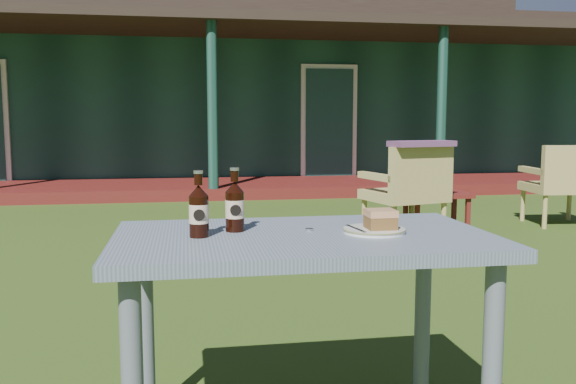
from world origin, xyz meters
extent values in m
plane|color=#334916|center=(0.00, 0.00, 0.00)|extent=(80.00, 80.00, 0.00)
cube|color=#173B31|center=(0.00, 9.50, 1.30)|extent=(15.00, 6.00, 2.60)
cube|color=black|center=(0.00, 9.50, 2.75)|extent=(15.80, 6.80, 0.30)
cube|color=black|center=(0.00, 9.50, 3.15)|extent=(12.00, 3.50, 0.60)
cube|color=#561815|center=(0.00, 5.60, 0.08)|extent=(15.00, 1.80, 0.16)
cube|color=black|center=(0.00, 5.60, 2.45)|extent=(15.40, 2.00, 0.12)
cylinder|color=#173B31|center=(0.00, 4.80, 1.23)|extent=(0.14, 0.14, 2.45)
cylinder|color=#173B31|center=(3.25, 4.80, 1.23)|extent=(0.14, 0.14, 2.45)
cube|color=white|center=(2.00, 6.48, 1.00)|extent=(0.95, 0.06, 2.00)
cube|color=#193D38|center=(2.00, 6.45, 1.00)|extent=(0.80, 0.04, 1.85)
cylinder|color=brown|center=(3.00, 18.50, 4.75)|extent=(0.28, 0.28, 9.50)
cube|color=slate|center=(0.00, -1.60, 0.70)|extent=(1.20, 0.70, 0.04)
cylinder|color=slate|center=(0.52, -1.87, 0.34)|extent=(0.06, 0.06, 0.68)
cylinder|color=slate|center=(-0.52, -1.33, 0.34)|extent=(0.06, 0.06, 0.68)
cylinder|color=slate|center=(0.52, -1.33, 0.34)|extent=(0.06, 0.06, 0.68)
cylinder|color=silver|center=(0.23, -1.61, 0.73)|extent=(0.20, 0.20, 0.01)
cylinder|color=olive|center=(0.23, -1.61, 0.73)|extent=(0.20, 0.20, 0.00)
cube|color=brown|center=(0.25, -1.62, 0.75)|extent=(0.09, 0.08, 0.04)
cube|color=tan|center=(0.25, -1.62, 0.79)|extent=(0.09, 0.09, 0.02)
cube|color=silver|center=(0.16, -1.62, 0.74)|extent=(0.03, 0.14, 0.00)
cylinder|color=black|center=(-0.21, -1.52, 0.78)|extent=(0.06, 0.06, 0.13)
cone|color=black|center=(-0.21, -1.52, 0.87)|extent=(0.06, 0.06, 0.04)
cylinder|color=black|center=(-0.21, -1.52, 0.90)|extent=(0.03, 0.03, 0.04)
cylinder|color=silver|center=(-0.21, -1.52, 0.92)|extent=(0.03, 0.03, 0.01)
cylinder|color=beige|center=(-0.21, -1.52, 0.79)|extent=(0.06, 0.06, 0.06)
cylinder|color=black|center=(-0.21, -1.55, 0.79)|extent=(0.04, 0.00, 0.04)
cylinder|color=black|center=(-0.33, -1.60, 0.78)|extent=(0.06, 0.06, 0.13)
cone|color=black|center=(-0.33, -1.60, 0.86)|extent=(0.06, 0.06, 0.04)
cylinder|color=black|center=(-0.33, -1.60, 0.90)|extent=(0.03, 0.03, 0.04)
cylinder|color=silver|center=(-0.33, -1.60, 0.92)|extent=(0.03, 0.03, 0.01)
cylinder|color=beige|center=(-0.33, -1.60, 0.79)|extent=(0.06, 0.06, 0.06)
cylinder|color=black|center=(-0.33, -1.63, 0.79)|extent=(0.04, 0.00, 0.04)
cylinder|color=silver|center=(0.03, -1.55, 0.72)|extent=(0.03, 0.03, 0.01)
cube|color=tan|center=(1.60, 1.81, 0.40)|extent=(0.76, 0.73, 0.09)
cube|color=tan|center=(1.66, 1.56, 0.65)|extent=(0.63, 0.23, 0.42)
cube|color=tan|center=(1.87, 1.90, 0.58)|extent=(0.20, 0.55, 0.06)
cube|color=tan|center=(1.32, 1.76, 0.58)|extent=(0.20, 0.55, 0.06)
cylinder|color=tan|center=(1.80, 2.11, 0.18)|extent=(0.05, 0.05, 0.35)
cylinder|color=tan|center=(1.28, 1.98, 0.18)|extent=(0.05, 0.05, 0.35)
cylinder|color=tan|center=(1.92, 1.64, 0.18)|extent=(0.05, 0.05, 0.35)
cylinder|color=tan|center=(1.40, 1.50, 0.18)|extent=(0.05, 0.05, 0.35)
cube|color=tan|center=(3.45, 2.26, 0.39)|extent=(0.67, 0.63, 0.09)
cube|color=tan|center=(3.43, 2.01, 0.63)|extent=(0.62, 0.13, 0.41)
cube|color=tan|center=(3.18, 2.30, 0.57)|extent=(0.12, 0.54, 0.06)
cylinder|color=tan|center=(3.74, 2.47, 0.17)|extent=(0.05, 0.05, 0.34)
cylinder|color=tan|center=(3.22, 2.52, 0.17)|extent=(0.05, 0.05, 0.34)
cylinder|color=tan|center=(3.17, 2.04, 0.17)|extent=(0.05, 0.05, 0.34)
cube|color=#63395F|center=(1.66, 1.56, 0.88)|extent=(0.62, 0.36, 0.05)
cube|color=#561815|center=(1.98, 1.95, 0.38)|extent=(0.60, 0.40, 0.04)
cube|color=#561815|center=(1.73, 1.80, 0.18)|extent=(0.04, 0.04, 0.36)
cube|color=#561815|center=(2.23, 1.80, 0.18)|extent=(0.04, 0.04, 0.36)
cube|color=#561815|center=(1.73, 2.10, 0.18)|extent=(0.04, 0.04, 0.36)
cube|color=#561815|center=(2.23, 2.10, 0.18)|extent=(0.04, 0.04, 0.36)
camera|label=1|loc=(-0.37, -3.48, 1.08)|focal=38.00mm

